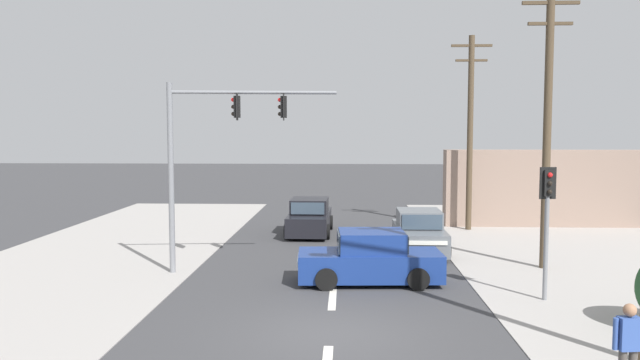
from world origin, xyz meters
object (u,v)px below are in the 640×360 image
object	(u,v)px
utility_pole_midground_right	(547,123)
pedestal_signal_right_kerb	(547,210)
traffic_signal_mast	(212,142)
sedan_oncoming_near	(370,260)
sedan_crossing_left	(419,233)
pedestrian_at_kerb	(628,345)
sedan_oncoming_mid	(310,218)
utility_pole_background_right	(470,129)

from	to	relation	value
utility_pole_midground_right	pedestal_signal_right_kerb	world-z (taller)	utility_pole_midground_right
traffic_signal_mast	sedan_oncoming_near	xyz separation A→B (m)	(4.91, -1.17, -3.44)
sedan_crossing_left	utility_pole_midground_right	bearing A→B (deg)	-35.28
sedan_oncoming_near	pedestrian_at_kerb	xyz separation A→B (m)	(4.04, -7.80, 0.22)
sedan_oncoming_near	sedan_crossing_left	bearing A→B (deg)	67.64
sedan_oncoming_near	pedestrian_at_kerb	size ratio (longest dim) A/B	2.65
sedan_oncoming_mid	pedestrian_at_kerb	size ratio (longest dim) A/B	2.62
pedestal_signal_right_kerb	utility_pole_midground_right	bearing A→B (deg)	73.24
utility_pole_midground_right	utility_pole_background_right	xyz separation A→B (m)	(-0.92, 7.88, -0.14)
utility_pole_midground_right	sedan_oncoming_mid	distance (m)	11.10
utility_pole_midground_right	traffic_signal_mast	world-z (taller)	utility_pole_midground_right
sedan_oncoming_mid	traffic_signal_mast	bearing A→B (deg)	-109.16
traffic_signal_mast	pedestrian_at_kerb	distance (m)	13.07
pedestal_signal_right_kerb	sedan_crossing_left	distance (m)	7.28
utility_pole_midground_right	sedan_crossing_left	bearing A→B (deg)	144.72
traffic_signal_mast	pedestal_signal_right_kerb	xyz separation A→B (m)	(9.48, -2.90, -1.73)
traffic_signal_mast	pedestrian_at_kerb	world-z (taller)	traffic_signal_mast
pedestal_signal_right_kerb	traffic_signal_mast	bearing A→B (deg)	162.99
utility_pole_midground_right	traffic_signal_mast	size ratio (longest dim) A/B	1.50
utility_pole_background_right	sedan_oncoming_near	bearing A→B (deg)	-115.63
utility_pole_background_right	sedan_crossing_left	distance (m)	7.10
utility_pole_background_right	sedan_oncoming_mid	distance (m)	8.25
sedan_oncoming_mid	utility_pole_midground_right	bearing A→B (deg)	-38.76
sedan_oncoming_mid	sedan_crossing_left	size ratio (longest dim) A/B	1.01
sedan_oncoming_mid	pedestrian_at_kerb	xyz separation A→B (m)	(6.34, -16.47, 0.22)
utility_pole_midground_right	sedan_oncoming_near	size ratio (longest dim) A/B	2.08
sedan_oncoming_near	sedan_oncoming_mid	bearing A→B (deg)	104.88
traffic_signal_mast	sedan_oncoming_near	size ratio (longest dim) A/B	1.39
sedan_oncoming_near	traffic_signal_mast	bearing A→B (deg)	166.64
traffic_signal_mast	sedan_crossing_left	size ratio (longest dim) A/B	1.41
utility_pole_background_right	pedestal_signal_right_kerb	xyz separation A→B (m)	(-0.27, -11.81, -2.18)
pedestal_signal_right_kerb	utility_pole_background_right	bearing A→B (deg)	88.71
pedestal_signal_right_kerb	pedestrian_at_kerb	size ratio (longest dim) A/B	2.18
utility_pole_background_right	sedan_crossing_left	size ratio (longest dim) A/B	2.05
utility_pole_midground_right	utility_pole_background_right	bearing A→B (deg)	96.66
sedan_oncoming_near	sedan_crossing_left	xyz separation A→B (m)	(2.00, 4.86, 0.00)
utility_pole_background_right	traffic_signal_mast	distance (m)	13.22
pedestal_signal_right_kerb	pedestrian_at_kerb	distance (m)	6.27
utility_pole_background_right	pedestrian_at_kerb	distance (m)	18.26
traffic_signal_mast	sedan_oncoming_mid	world-z (taller)	traffic_signal_mast
sedan_oncoming_near	sedan_crossing_left	size ratio (longest dim) A/B	1.02
pedestal_signal_right_kerb	pedestrian_at_kerb	bearing A→B (deg)	-94.99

